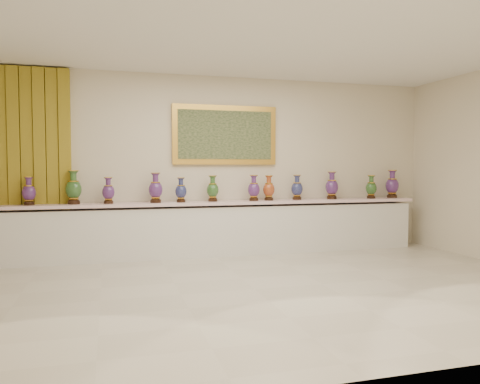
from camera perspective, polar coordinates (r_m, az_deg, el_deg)
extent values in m
plane|color=beige|center=(5.73, 1.79, -11.76)|extent=(8.00, 8.00, 0.00)
plane|color=beige|center=(7.96, -3.64, 3.28)|extent=(8.00, 0.00, 8.00)
plane|color=white|center=(5.75, 1.84, 18.53)|extent=(8.00, 8.00, 0.00)
cube|color=gold|center=(7.84, -25.77, 3.00)|extent=(1.64, 0.14, 2.95)
cube|color=gold|center=(8.00, -1.83, 6.95)|extent=(1.80, 0.06, 1.00)
cube|color=#1A3118|center=(7.96, -1.77, 6.97)|extent=(1.62, 0.02, 0.82)
cube|color=white|center=(7.81, -3.26, -4.77)|extent=(7.20, 0.42, 0.81)
cube|color=silver|center=(7.74, -3.24, -1.34)|extent=(7.28, 0.48, 0.05)
cylinder|color=black|center=(7.64, -24.31, -1.31)|extent=(0.15, 0.15, 0.04)
cone|color=gold|center=(7.63, -24.32, -0.96)|extent=(0.13, 0.13, 0.03)
ellipsoid|color=#321254|center=(7.63, -24.34, -0.08)|extent=(0.25, 0.25, 0.25)
cylinder|color=gold|center=(7.62, -24.35, 0.70)|extent=(0.14, 0.14, 0.01)
cylinder|color=#321254|center=(7.62, -24.36, 1.11)|extent=(0.08, 0.08, 0.09)
cone|color=#321254|center=(7.62, -24.37, 1.57)|extent=(0.14, 0.14, 0.03)
cylinder|color=gold|center=(7.62, -24.38, 1.69)|extent=(0.14, 0.14, 0.01)
cylinder|color=black|center=(7.60, -19.60, -1.20)|extent=(0.18, 0.18, 0.05)
cone|color=gold|center=(7.59, -19.61, -0.78)|extent=(0.16, 0.16, 0.03)
ellipsoid|color=black|center=(7.59, -19.63, 0.30)|extent=(0.31, 0.31, 0.30)
cylinder|color=gold|center=(7.58, -19.64, 1.26)|extent=(0.16, 0.16, 0.01)
cylinder|color=black|center=(7.58, -19.65, 1.76)|extent=(0.10, 0.10, 0.11)
cone|color=black|center=(7.58, -19.66, 2.32)|extent=(0.16, 0.16, 0.04)
cylinder|color=gold|center=(7.58, -19.67, 2.47)|extent=(0.17, 0.17, 0.01)
cylinder|color=black|center=(7.54, -15.73, -1.22)|extent=(0.14, 0.14, 0.04)
cone|color=gold|center=(7.53, -15.74, -0.88)|extent=(0.13, 0.13, 0.03)
ellipsoid|color=#321254|center=(7.53, -15.75, -0.02)|extent=(0.21, 0.21, 0.24)
cylinder|color=gold|center=(7.52, -15.76, 0.75)|extent=(0.13, 0.13, 0.01)
cylinder|color=#321254|center=(7.52, -15.77, 1.14)|extent=(0.08, 0.08, 0.09)
cone|color=#321254|center=(7.52, -15.77, 1.59)|extent=(0.13, 0.13, 0.03)
cylinder|color=gold|center=(7.52, -15.77, 1.71)|extent=(0.13, 0.13, 0.01)
cylinder|color=black|center=(7.57, -10.24, -1.11)|extent=(0.17, 0.17, 0.05)
cone|color=gold|center=(7.57, -10.24, -0.71)|extent=(0.15, 0.15, 0.03)
ellipsoid|color=#321254|center=(7.56, -10.25, 0.29)|extent=(0.26, 0.26, 0.28)
cylinder|color=gold|center=(7.55, -10.26, 1.17)|extent=(0.15, 0.15, 0.01)
cylinder|color=#321254|center=(7.55, -10.26, 1.63)|extent=(0.09, 0.09, 0.10)
cone|color=#321254|center=(7.55, -10.27, 2.15)|extent=(0.15, 0.15, 0.04)
cylinder|color=gold|center=(7.55, -10.27, 2.29)|extent=(0.16, 0.16, 0.01)
cylinder|color=black|center=(7.61, -7.20, -1.09)|extent=(0.14, 0.14, 0.04)
cone|color=gold|center=(7.61, -7.21, -0.76)|extent=(0.12, 0.12, 0.03)
ellipsoid|color=#0D0E3D|center=(7.60, -7.21, 0.07)|extent=(0.20, 0.20, 0.23)
cylinder|color=gold|center=(7.60, -7.22, 0.80)|extent=(0.13, 0.13, 0.01)
cylinder|color=#0D0E3D|center=(7.60, -7.22, 1.18)|extent=(0.07, 0.07, 0.08)
cone|color=#0D0E3D|center=(7.60, -7.22, 1.61)|extent=(0.13, 0.13, 0.03)
cylinder|color=gold|center=(7.60, -7.22, 1.73)|extent=(0.13, 0.13, 0.01)
cylinder|color=black|center=(7.75, -3.34, -0.99)|extent=(0.15, 0.15, 0.04)
cone|color=gold|center=(7.75, -3.35, -0.64)|extent=(0.13, 0.13, 0.03)
ellipsoid|color=black|center=(7.74, -3.35, 0.23)|extent=(0.21, 0.21, 0.25)
cylinder|color=gold|center=(7.74, -3.35, 1.01)|extent=(0.14, 0.14, 0.01)
cylinder|color=black|center=(7.74, -3.35, 1.42)|extent=(0.08, 0.08, 0.09)
cone|color=black|center=(7.73, -3.35, 1.87)|extent=(0.14, 0.14, 0.03)
cylinder|color=gold|center=(7.73, -3.35, 1.99)|extent=(0.14, 0.14, 0.01)
cylinder|color=black|center=(7.87, 1.69, -0.92)|extent=(0.15, 0.15, 0.04)
cone|color=gold|center=(7.87, 1.69, -0.58)|extent=(0.13, 0.13, 0.03)
ellipsoid|color=#321254|center=(7.86, 1.69, 0.30)|extent=(0.25, 0.25, 0.25)
cylinder|color=gold|center=(7.86, 1.69, 1.08)|extent=(0.14, 0.14, 0.01)
cylinder|color=#321254|center=(7.86, 1.69, 1.48)|extent=(0.08, 0.08, 0.09)
cone|color=#321254|center=(7.86, 1.69, 1.93)|extent=(0.14, 0.14, 0.03)
cylinder|color=gold|center=(7.86, 1.69, 2.05)|extent=(0.14, 0.14, 0.01)
cylinder|color=black|center=(7.99, 3.53, -0.87)|extent=(0.15, 0.15, 0.04)
cone|color=gold|center=(7.99, 3.53, -0.53)|extent=(0.13, 0.13, 0.03)
ellipsoid|color=maroon|center=(7.99, 3.53, 0.31)|extent=(0.25, 0.25, 0.25)
cylinder|color=gold|center=(7.98, 3.53, 1.06)|extent=(0.14, 0.14, 0.01)
cylinder|color=maroon|center=(7.98, 3.54, 1.45)|extent=(0.08, 0.08, 0.09)
cone|color=maroon|center=(7.98, 3.54, 1.89)|extent=(0.14, 0.14, 0.03)
cylinder|color=gold|center=(7.98, 3.54, 2.01)|extent=(0.14, 0.14, 0.01)
cylinder|color=black|center=(8.21, 6.95, -0.78)|extent=(0.15, 0.15, 0.04)
cone|color=gold|center=(8.21, 6.96, -0.45)|extent=(0.13, 0.13, 0.03)
ellipsoid|color=#0D0E3D|center=(8.20, 6.96, 0.38)|extent=(0.26, 0.26, 0.25)
cylinder|color=gold|center=(8.19, 6.97, 1.12)|extent=(0.14, 0.14, 0.01)
cylinder|color=#0D0E3D|center=(8.19, 6.97, 1.51)|extent=(0.08, 0.08, 0.09)
cone|color=#0D0E3D|center=(8.19, 6.97, 1.94)|extent=(0.14, 0.14, 0.03)
cylinder|color=gold|center=(8.19, 6.97, 2.06)|extent=(0.14, 0.14, 0.01)
cylinder|color=black|center=(8.49, 11.12, -0.67)|extent=(0.17, 0.17, 0.05)
cone|color=gold|center=(8.49, 11.12, -0.31)|extent=(0.15, 0.15, 0.03)
ellipsoid|color=#321254|center=(8.48, 11.13, 0.60)|extent=(0.24, 0.24, 0.28)
cylinder|color=gold|center=(8.48, 11.14, 1.40)|extent=(0.15, 0.15, 0.01)
cylinder|color=#321254|center=(8.47, 11.14, 1.82)|extent=(0.09, 0.09, 0.10)
cone|color=#321254|center=(8.47, 11.15, 2.30)|extent=(0.15, 0.15, 0.04)
cylinder|color=gold|center=(8.47, 11.15, 2.42)|extent=(0.16, 0.16, 0.01)
cylinder|color=black|center=(8.81, 15.69, -0.62)|extent=(0.15, 0.15, 0.04)
cone|color=gold|center=(8.81, 15.69, -0.32)|extent=(0.13, 0.13, 0.03)
ellipsoid|color=black|center=(8.81, 15.70, 0.44)|extent=(0.22, 0.22, 0.24)
cylinder|color=gold|center=(8.80, 15.71, 1.11)|extent=(0.13, 0.13, 0.01)
cylinder|color=black|center=(8.80, 15.72, 1.46)|extent=(0.08, 0.08, 0.09)
cone|color=black|center=(8.80, 15.72, 1.85)|extent=(0.13, 0.13, 0.03)
cylinder|color=gold|center=(8.80, 15.72, 1.95)|extent=(0.14, 0.14, 0.01)
cylinder|color=black|center=(9.11, 18.04, -0.51)|extent=(0.18, 0.18, 0.05)
cone|color=gold|center=(9.11, 18.04, -0.16)|extent=(0.16, 0.16, 0.03)
ellipsoid|color=#321254|center=(9.10, 18.06, 0.74)|extent=(0.29, 0.29, 0.30)
cylinder|color=gold|center=(9.10, 18.07, 1.53)|extent=(0.16, 0.16, 0.01)
cylinder|color=#321254|center=(9.10, 18.08, 1.94)|extent=(0.10, 0.10, 0.11)
cone|color=#321254|center=(9.10, 18.09, 2.41)|extent=(0.16, 0.16, 0.04)
cylinder|color=gold|center=(9.10, 18.09, 2.53)|extent=(0.17, 0.17, 0.01)
cube|color=white|center=(7.50, -8.13, -1.30)|extent=(0.10, 0.06, 0.00)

